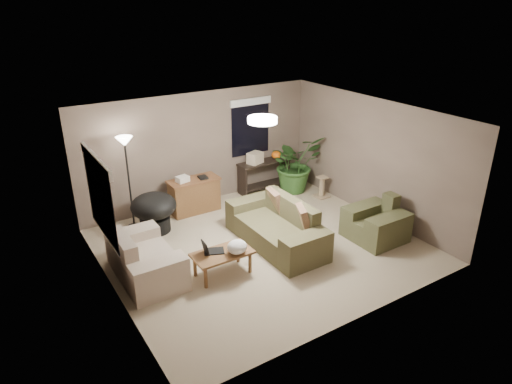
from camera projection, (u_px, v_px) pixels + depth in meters
room_shell at (262, 185)px, 8.11m from camera, size 5.50×5.50×5.50m
main_sofa at (277, 229)px, 8.61m from camera, size 0.95×2.20×0.85m
throw_pillows at (289, 209)px, 8.60m from camera, size 0.40×1.39×0.47m
loveseat at (144, 261)px, 7.58m from camera, size 0.90×1.60×0.85m
armchair at (376, 224)px, 8.80m from camera, size 0.95×1.00×0.85m
coffee_table at (222, 256)px, 7.62m from camera, size 1.00×0.55×0.42m
laptop at (210, 250)px, 7.57m from camera, size 0.40×0.34×0.24m
plastic_bag at (237, 247)px, 7.53m from camera, size 0.37×0.33×0.24m
desk at (194, 195)px, 9.87m from camera, size 1.10×0.50×0.75m
desk_papers at (187, 179)px, 9.62m from camera, size 0.69×0.29×0.12m
console_table at (264, 174)px, 10.91m from camera, size 1.30×0.40×0.75m
pumpkin at (276, 155)px, 10.92m from camera, size 0.26×0.26×0.19m
cardboard_box at (255, 158)px, 10.61m from camera, size 0.41×0.36×0.26m
papasan_chair at (154, 210)px, 9.01m from camera, size 1.07×1.07×0.80m
floor_lamp at (126, 153)px, 8.71m from camera, size 0.32×0.32×1.91m
ceiling_fixture at (262, 120)px, 7.64m from camera, size 0.50×0.50×0.10m
houseplant at (295, 169)px, 10.89m from camera, size 1.24×1.37×1.07m
cat_scratching_post at (322, 188)px, 10.65m from camera, size 0.32×0.32×0.50m
window_left at (98, 184)px, 6.79m from camera, size 0.05×1.56×1.33m
window_back at (251, 117)px, 10.45m from camera, size 1.06×0.05×1.33m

